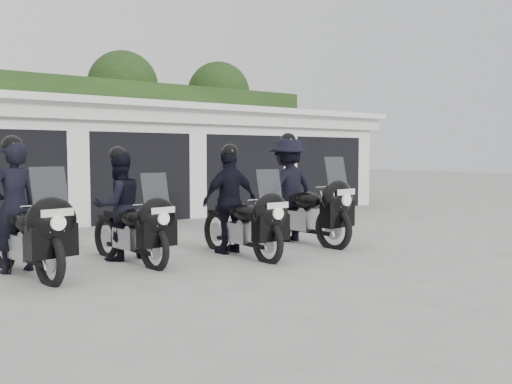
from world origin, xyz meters
TOP-DOWN VIEW (x-y plane):
  - ground at (0.00, 0.00)m, footprint 80.00×80.00m
  - garage_block at (-0.00, 8.06)m, footprint 16.40×6.80m
  - background_vegetation at (0.37, 12.92)m, footprint 20.00×3.90m
  - police_bike_a at (-3.73, 0.92)m, footprint 0.93×2.27m
  - police_bike_b at (-2.22, 1.07)m, footprint 0.94×2.12m
  - police_bike_c at (-0.49, 0.54)m, footprint 1.05×2.18m
  - police_bike_d at (1.13, 0.97)m, footprint 1.34×2.46m

SIDE VIEW (x-z plane):
  - ground at x=0.00m, z-range 0.00..0.00m
  - police_bike_b at x=-2.22m, z-range -0.15..1.70m
  - police_bike_a at x=-3.73m, z-range -0.21..1.79m
  - police_bike_c at x=-0.49m, z-range -0.15..1.76m
  - police_bike_d at x=1.13m, z-range -0.16..1.98m
  - garage_block at x=0.00m, z-range -0.06..2.90m
  - background_vegetation at x=0.37m, z-range -0.13..5.67m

